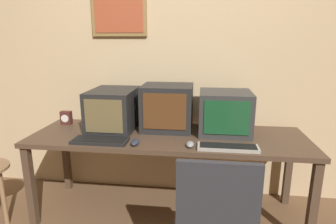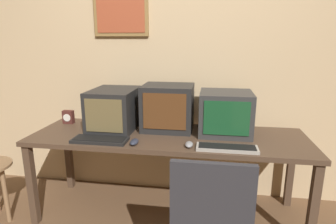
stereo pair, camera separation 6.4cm
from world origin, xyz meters
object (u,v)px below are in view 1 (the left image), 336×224
at_px(keyboard_main, 100,140).
at_px(monitor_center, 167,107).
at_px(monitor_left, 113,110).
at_px(keyboard_side, 228,147).
at_px(mouse_near_keyboard, 135,142).
at_px(monitor_right, 225,112).
at_px(desk_clock, 66,118).
at_px(mouse_far_corner, 190,144).

bearing_deg(keyboard_main, monitor_center, 40.14).
bearing_deg(keyboard_main, monitor_left, 88.78).
distance_m(keyboard_side, mouse_near_keyboard, 0.66).
bearing_deg(monitor_center, monitor_right, -4.65).
bearing_deg(monitor_right, keyboard_side, -89.41).
relative_size(monitor_right, keyboard_main, 0.99).
xyz_separation_m(monitor_center, keyboard_side, (0.47, -0.40, -0.18)).
height_order(monitor_left, keyboard_main, monitor_left).
xyz_separation_m(monitor_center, desk_clock, (-0.92, 0.02, -0.13)).
bearing_deg(desk_clock, monitor_left, -11.01).
bearing_deg(monitor_left, keyboard_side, -19.99).
distance_m(monitor_left, desk_clock, 0.49).
xyz_separation_m(monitor_left, monitor_center, (0.45, 0.07, 0.02)).
bearing_deg(keyboard_side, monitor_left, 160.01).
bearing_deg(keyboard_side, mouse_near_keyboard, 179.73).
bearing_deg(mouse_near_keyboard, keyboard_side, -0.27).
xyz_separation_m(monitor_right, mouse_far_corner, (-0.26, -0.35, -0.15)).
bearing_deg(keyboard_main, mouse_far_corner, -0.38).
distance_m(monitor_center, keyboard_main, 0.62).
distance_m(monitor_center, mouse_far_corner, 0.47).
xyz_separation_m(keyboard_side, mouse_far_corner, (-0.26, 0.02, 0.00)).
distance_m(mouse_near_keyboard, desk_clock, 0.85).
distance_m(keyboard_main, desk_clock, 0.62).
relative_size(monitor_right, mouse_far_corner, 3.94).
bearing_deg(monitor_left, monitor_center, 8.50).
bearing_deg(mouse_far_corner, mouse_near_keyboard, -178.23).
relative_size(monitor_right, mouse_near_keyboard, 3.55).
bearing_deg(mouse_far_corner, monitor_right, 53.31).
xyz_separation_m(keyboard_main, desk_clock, (-0.46, 0.41, 0.05)).
distance_m(monitor_left, mouse_far_corner, 0.75).
bearing_deg(desk_clock, mouse_near_keyboard, -30.03).
bearing_deg(monitor_left, monitor_right, 1.77).
distance_m(monitor_center, keyboard_side, 0.65).
distance_m(mouse_near_keyboard, mouse_far_corner, 0.40).
height_order(monitor_left, monitor_center, monitor_center).
bearing_deg(desk_clock, keyboard_main, -41.24).
relative_size(keyboard_side, mouse_far_corner, 4.05).
distance_m(keyboard_main, mouse_far_corner, 0.66).
bearing_deg(monitor_right, desk_clock, 177.39).
distance_m(monitor_left, monitor_center, 0.45).
xyz_separation_m(monitor_center, keyboard_main, (-0.45, -0.38, -0.18)).
xyz_separation_m(monitor_left, mouse_far_corner, (0.66, -0.32, -0.15)).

